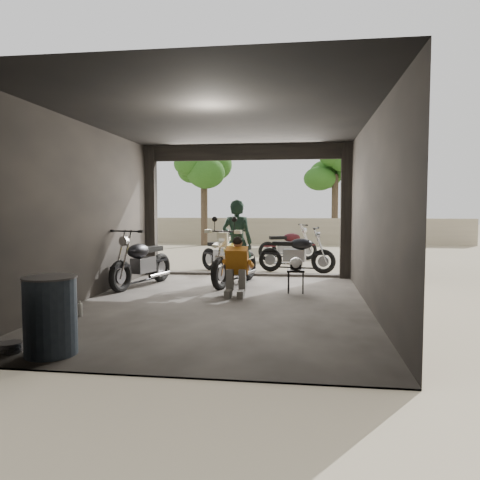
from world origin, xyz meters
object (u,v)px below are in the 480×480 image
(rider, at_px, (237,242))
(helmet, at_px, (296,264))
(outside_bike_c, at_px, (296,250))
(stool, at_px, (296,273))
(sign_post, at_px, (381,201))
(mechanic, at_px, (236,268))
(oil_drum, at_px, (50,317))
(main_bike, at_px, (235,257))
(outside_bike_a, at_px, (224,251))
(outside_bike_b, at_px, (288,242))
(left_bike, at_px, (142,258))

(rider, relative_size, helmet, 6.79)
(outside_bike_c, distance_m, stool, 2.99)
(stool, relative_size, sign_post, 0.18)
(mechanic, distance_m, oil_drum, 4.15)
(rider, distance_m, helmet, 1.71)
(main_bike, xyz_separation_m, oil_drum, (-1.37, -5.10, -0.17))
(outside_bike_c, relative_size, helmet, 6.38)
(outside_bike_a, height_order, sign_post, sign_post)
(outside_bike_a, height_order, stool, outside_bike_a)
(outside_bike_c, bearing_deg, rider, 156.40)
(main_bike, height_order, outside_bike_b, main_bike)
(left_bike, distance_m, outside_bike_b, 6.22)
(helmet, bearing_deg, left_bike, -178.35)
(mechanic, xyz_separation_m, sign_post, (3.11, 2.92, 1.30))
(rider, xyz_separation_m, mechanic, (0.20, -1.47, -0.39))
(outside_bike_a, bearing_deg, outside_bike_c, -39.23)
(outside_bike_a, relative_size, sign_post, 0.62)
(outside_bike_a, relative_size, outside_bike_b, 0.97)
(outside_bike_a, relative_size, rider, 0.89)
(main_bike, bearing_deg, oil_drum, -87.91)
(outside_bike_a, xyz_separation_m, helmet, (1.91, -2.76, 0.03))
(outside_bike_a, distance_m, outside_bike_b, 3.45)
(left_bike, bearing_deg, main_bike, 30.33)
(sign_post, bearing_deg, oil_drum, -148.71)
(rider, xyz_separation_m, oil_drum, (-1.38, -5.30, -0.48))
(outside_bike_c, distance_m, helmet, 3.02)
(main_bike, bearing_deg, left_bike, -148.01)
(oil_drum, height_order, sign_post, sign_post)
(outside_bike_a, bearing_deg, helmet, -102.47)
(outside_bike_b, relative_size, stool, 3.62)
(outside_bike_b, bearing_deg, sign_post, -165.39)
(main_bike, height_order, left_bike, main_bike)
(outside_bike_b, xyz_separation_m, helmet, (0.35, -5.83, 0.02))
(left_bike, distance_m, outside_bike_a, 2.78)
(outside_bike_a, distance_m, oil_drum, 7.06)
(left_bike, height_order, helmet, left_bike)
(left_bike, height_order, mechanic, left_bike)
(outside_bike_b, bearing_deg, mechanic, 152.55)
(outside_bike_b, relative_size, mechanic, 1.56)
(helmet, height_order, sign_post, sign_post)
(outside_bike_b, height_order, sign_post, sign_post)
(stool, height_order, sign_post, sign_post)
(left_bike, height_order, outside_bike_c, left_bike)
(main_bike, relative_size, outside_bike_b, 1.09)
(sign_post, bearing_deg, left_bike, 178.47)
(stool, bearing_deg, outside_bike_c, 90.74)
(helmet, bearing_deg, main_bike, 155.07)
(left_bike, relative_size, outside_bike_a, 1.10)
(main_bike, bearing_deg, mechanic, -63.58)
(main_bike, height_order, helmet, main_bike)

